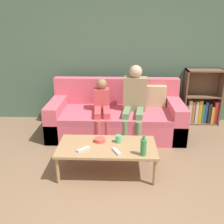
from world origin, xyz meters
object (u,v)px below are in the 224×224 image
(tv_remote_1, at_px, (83,149))
(cup_near, at_px, (118,139))
(couch, at_px, (116,117))
(bottle, at_px, (143,147))
(snack_bowl, at_px, (100,140))
(person_adult, at_px, (135,97))
(bookshelf, at_px, (201,104))
(person_child, at_px, (102,105))
(coffee_table, at_px, (107,148))
(tv_remote_0, at_px, (117,151))

(tv_remote_1, bearing_deg, cup_near, 75.01)
(couch, distance_m, bottle, 1.46)
(snack_bowl, bearing_deg, couch, 80.17)
(cup_near, bearing_deg, person_adult, 76.38)
(bookshelf, xyz_separation_m, cup_near, (-1.51, -1.62, 0.05))
(person_child, relative_size, cup_near, 9.72)
(coffee_table, xyz_separation_m, bottle, (0.43, -0.21, 0.14))
(person_adult, distance_m, cup_near, 1.06)
(bookshelf, xyz_separation_m, tv_remote_0, (-1.53, -1.87, 0.01))
(tv_remote_1, bearing_deg, bookshelf, 91.36)
(bookshelf, bearing_deg, cup_near, -133.03)
(couch, height_order, snack_bowl, couch)
(couch, relative_size, coffee_table, 1.80)
(tv_remote_1, bearing_deg, tv_remote_0, 42.26)
(person_adult, bearing_deg, tv_remote_1, -111.27)
(tv_remote_0, bearing_deg, cup_near, 59.67)
(person_child, xyz_separation_m, tv_remote_0, (0.26, -1.20, -0.16))
(person_adult, xyz_separation_m, tv_remote_1, (-0.66, -1.21, -0.28))
(cup_near, relative_size, tv_remote_1, 0.61)
(couch, distance_m, person_adult, 0.49)
(tv_remote_1, distance_m, bottle, 0.71)
(couch, bearing_deg, tv_remote_1, -105.60)
(tv_remote_0, xyz_separation_m, bottle, (0.30, -0.06, 0.09))
(cup_near, bearing_deg, tv_remote_0, -94.06)
(snack_bowl, bearing_deg, person_adult, 64.10)
(coffee_table, bearing_deg, bookshelf, 46.05)
(person_child, bearing_deg, tv_remote_1, -101.70)
(snack_bowl, bearing_deg, coffee_table, -48.26)
(cup_near, xyz_separation_m, snack_bowl, (-0.24, 0.01, -0.03))
(cup_near, xyz_separation_m, bottle, (0.29, -0.31, 0.06))
(coffee_table, bearing_deg, person_child, 97.48)
(bottle, bearing_deg, cup_near, 132.97)
(couch, xyz_separation_m, bookshelf, (1.56, 0.52, 0.09))
(coffee_table, distance_m, tv_remote_0, 0.20)
(bookshelf, height_order, bottle, bookshelf)
(person_adult, height_order, tv_remote_1, person_adult)
(person_adult, relative_size, bottle, 4.74)
(tv_remote_0, bearing_deg, couch, 65.06)
(person_child, xyz_separation_m, tv_remote_1, (-0.14, -1.17, -0.16))
(coffee_table, bearing_deg, bottle, -26.58)
(person_child, bearing_deg, tv_remote_0, -82.83)
(couch, bearing_deg, tv_remote_0, -88.67)
(coffee_table, xyz_separation_m, cup_near, (0.14, 0.09, 0.08))
(tv_remote_1, xyz_separation_m, bottle, (0.70, -0.09, 0.09))
(couch, bearing_deg, person_child, -147.81)
(person_adult, bearing_deg, bookshelf, 33.02)
(bookshelf, distance_m, person_adult, 1.44)
(tv_remote_0, bearing_deg, snack_bowl, 103.12)
(coffee_table, bearing_deg, couch, 85.65)
(tv_remote_0, relative_size, bottle, 0.71)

